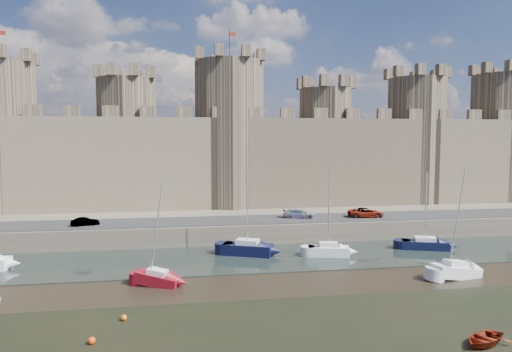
% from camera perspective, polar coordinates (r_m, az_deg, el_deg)
% --- Properties ---
extents(water_channel, '(160.00, 12.00, 0.08)m').
position_cam_1_polar(water_channel, '(51.30, -2.77, -10.30)').
color(water_channel, black).
rests_on(water_channel, ground).
extents(quay, '(160.00, 60.00, 2.50)m').
position_cam_1_polar(quay, '(86.29, -5.37, -3.39)').
color(quay, '#4C443A').
rests_on(quay, ground).
extents(road, '(160.00, 7.00, 0.10)m').
position_cam_1_polar(road, '(60.48, -3.81, -5.57)').
color(road, black).
rests_on(road, quay).
extents(castle, '(108.50, 11.00, 29.00)m').
position_cam_1_polar(castle, '(73.45, -5.34, 3.38)').
color(castle, '#42382B').
rests_on(castle, quay).
extents(car_1, '(3.52, 2.18, 1.10)m').
position_cam_1_polar(car_1, '(60.43, -20.58, -5.39)').
color(car_1, gray).
rests_on(car_1, quay).
extents(car_2, '(4.67, 2.77, 1.27)m').
position_cam_1_polar(car_2, '(62.37, 5.42, -4.72)').
color(car_2, gray).
rests_on(car_2, quay).
extents(car_3, '(5.06, 2.77, 1.34)m').
position_cam_1_polar(car_3, '(64.48, 13.57, -4.49)').
color(car_3, gray).
rests_on(car_3, quay).
extents(sailboat_1, '(6.03, 4.22, 11.27)m').
position_cam_1_polar(sailboat_1, '(52.62, -1.07, -8.98)').
color(sailboat_1, black).
rests_on(sailboat_1, ground).
extents(sailboat_2, '(4.85, 2.77, 9.85)m').
position_cam_1_polar(sailboat_2, '(52.76, 9.05, -9.08)').
color(sailboat_2, silver).
rests_on(sailboat_2, ground).
extents(sailboat_3, '(5.67, 3.70, 9.27)m').
position_cam_1_polar(sailboat_3, '(58.89, 20.36, -7.93)').
color(sailboat_3, black).
rests_on(sailboat_3, ground).
extents(sailboat_4, '(4.31, 2.97, 9.39)m').
position_cam_1_polar(sailboat_4, '(43.28, -12.21, -12.33)').
color(sailboat_4, maroon).
rests_on(sailboat_4, ground).
extents(sailboat_5, '(5.08, 2.67, 10.43)m').
position_cam_1_polar(sailboat_5, '(48.49, 23.66, -10.71)').
color(sailboat_5, silver).
rests_on(sailboat_5, ground).
extents(dinghy_4, '(4.22, 3.84, 0.71)m').
position_cam_1_polar(dinghy_4, '(34.55, 26.60, -17.78)').
color(dinghy_4, maroon).
rests_on(dinghy_4, ground).
extents(buoy_0, '(0.49, 0.49, 0.49)m').
position_cam_1_polar(buoy_0, '(33.09, -19.85, -18.80)').
color(buoy_0, '#E63A0A').
rests_on(buoy_0, ground).
extents(buoy_1, '(0.45, 0.45, 0.45)m').
position_cam_1_polar(buoy_1, '(36.20, -16.20, -16.64)').
color(buoy_1, '#E7560A').
rests_on(buoy_1, ground).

